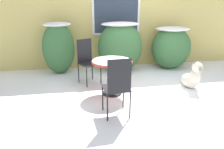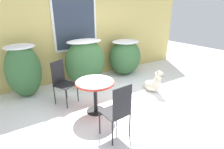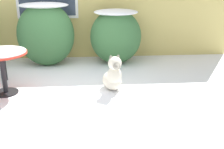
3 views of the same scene
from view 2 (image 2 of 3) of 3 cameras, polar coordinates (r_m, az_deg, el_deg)
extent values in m
plane|color=white|center=(4.32, 4.41, -9.22)|extent=(16.00, 16.00, 0.00)
cube|color=tan|center=(5.68, -9.12, 13.97)|extent=(8.00, 0.06, 3.02)
cube|color=silver|center=(5.50, -11.89, 16.53)|extent=(1.37, 0.04, 1.70)
cube|color=#2D3847|center=(5.49, -11.83, 16.53)|extent=(1.25, 0.01, 1.58)
ellipsoid|color=#386638|center=(4.91, -26.85, 1.00)|extent=(0.84, 0.71, 1.36)
ellipsoid|color=white|center=(4.76, -28.05, 8.05)|extent=(0.72, 0.61, 0.12)
ellipsoid|color=#386638|center=(5.19, -8.65, 3.95)|extent=(1.21, 0.73, 1.35)
ellipsoid|color=white|center=(5.05, -9.03, 10.67)|extent=(1.03, 0.62, 0.12)
ellipsoid|color=#386638|center=(6.00, 4.31, 5.62)|extent=(1.12, 0.93, 1.19)
ellipsoid|color=white|center=(5.89, 4.45, 10.66)|extent=(0.95, 0.79, 0.12)
cylinder|color=black|center=(4.00, -5.26, -11.68)|extent=(0.41, 0.41, 0.03)
cylinder|color=black|center=(3.83, -5.42, -7.35)|extent=(0.08, 0.08, 0.66)
cylinder|color=red|center=(3.68, -5.60, -2.62)|extent=(0.83, 0.83, 0.03)
cylinder|color=white|center=(3.67, -5.61, -2.29)|extent=(0.79, 0.79, 0.02)
cube|color=black|center=(4.25, -14.98, -3.24)|extent=(0.56, 0.56, 0.02)
cube|color=black|center=(4.28, -17.24, 0.78)|extent=(0.35, 0.19, 0.54)
cylinder|color=black|center=(4.11, -14.63, -7.82)|extent=(0.02, 0.02, 0.47)
cylinder|color=black|center=(4.35, -11.13, -5.85)|extent=(0.02, 0.02, 0.47)
cylinder|color=black|center=(4.36, -18.24, -6.47)|extent=(0.02, 0.02, 0.47)
cylinder|color=black|center=(4.59, -14.74, -4.69)|extent=(0.02, 0.02, 0.47)
cube|color=black|center=(3.08, 0.84, -12.16)|extent=(0.45, 0.45, 0.02)
cube|color=black|center=(2.80, 3.43, -9.09)|extent=(0.38, 0.04, 0.54)
cylinder|color=black|center=(3.44, 1.39, -13.15)|extent=(0.02, 0.02, 0.47)
cylinder|color=black|center=(3.25, -4.07, -15.38)|extent=(0.02, 0.02, 0.47)
cylinder|color=black|center=(3.20, 5.81, -16.12)|extent=(0.02, 0.02, 0.47)
cylinder|color=black|center=(3.01, 0.14, -18.83)|extent=(0.02, 0.02, 0.47)
ellipsoid|color=beige|center=(4.96, 12.97, -3.59)|extent=(0.41, 0.53, 0.31)
ellipsoid|color=beige|center=(4.85, 14.49, -2.66)|extent=(0.28, 0.26, 0.33)
sphere|color=beige|center=(4.74, 15.07, -0.15)|extent=(0.23, 0.23, 0.23)
cone|color=gray|center=(4.68, 16.62, -0.82)|extent=(0.14, 0.11, 0.12)
ellipsoid|color=gray|center=(4.67, 14.59, 0.69)|extent=(0.06, 0.04, 0.10)
ellipsoid|color=gray|center=(4.78, 15.38, 1.04)|extent=(0.06, 0.04, 0.10)
ellipsoid|color=beige|center=(5.11, 10.81, -3.74)|extent=(0.11, 0.23, 0.06)
camera|label=1|loc=(1.44, 107.07, -19.10)|focal=35.00mm
camera|label=3|loc=(3.34, 81.86, -1.32)|focal=45.00mm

